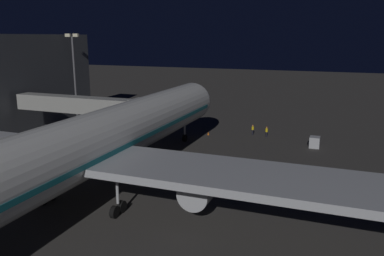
% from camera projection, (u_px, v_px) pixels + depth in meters
% --- Properties ---
extents(ground_plane, '(320.00, 320.00, 0.00)m').
position_uv_depth(ground_plane, '(144.00, 168.00, 50.71)').
color(ground_plane, '#383533').
extents(airliner_at_gate, '(59.92, 68.54, 18.37)m').
position_uv_depth(airliner_at_gate, '(79.00, 150.00, 37.57)').
color(airliner_at_gate, silver).
rests_on(airliner_at_gate, ground_plane).
extents(jet_bridge, '(24.52, 3.40, 7.66)m').
position_uv_depth(jet_bridge, '(92.00, 106.00, 60.98)').
color(jet_bridge, '#9E9E99').
rests_on(jet_bridge, ground_plane).
extents(apron_floodlight_mast, '(2.90, 0.50, 17.24)m').
position_uv_depth(apron_floodlight_mast, '(74.00, 72.00, 75.70)').
color(apron_floodlight_mast, '#59595E').
rests_on(apron_floodlight_mast, ground_plane).
extents(baggage_container_near_belt, '(1.51, 1.73, 1.69)m').
position_uv_depth(baggage_container_near_belt, '(315.00, 142.00, 60.02)').
color(baggage_container_near_belt, '#B7BABF').
rests_on(baggage_container_near_belt, ground_plane).
extents(ground_crew_by_belt_loader, '(0.40, 0.40, 1.83)m').
position_uv_depth(ground_crew_by_belt_loader, '(253.00, 129.00, 67.57)').
color(ground_crew_by_belt_loader, black).
rests_on(ground_crew_by_belt_loader, ground_plane).
extents(ground_crew_marshaller_fwd, '(0.40, 0.40, 1.84)m').
position_uv_depth(ground_crew_marshaller_fwd, '(267.00, 131.00, 66.14)').
color(ground_crew_marshaller_fwd, black).
rests_on(ground_crew_marshaller_fwd, ground_plane).
extents(traffic_cone_nose_port, '(0.36, 0.36, 0.55)m').
position_uv_depth(traffic_cone_nose_port, '(208.00, 133.00, 67.79)').
color(traffic_cone_nose_port, orange).
rests_on(traffic_cone_nose_port, ground_plane).
extents(traffic_cone_nose_starboard, '(0.36, 0.36, 0.55)m').
position_uv_depth(traffic_cone_nose_starboard, '(185.00, 131.00, 69.33)').
color(traffic_cone_nose_starboard, orange).
rests_on(traffic_cone_nose_starboard, ground_plane).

